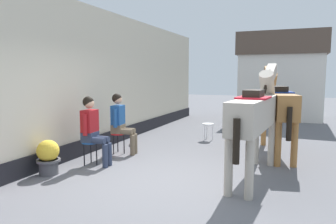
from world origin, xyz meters
The scene contains 10 objects.
ground_plane centered at (0.00, 3.00, 0.00)m, with size 40.00×40.00×0.00m, color slate.
pub_facade_wall centered at (-2.55, 1.50, 1.54)m, with size 0.34×14.00×3.40m.
distant_cottage centered at (1.40, 9.32, 1.80)m, with size 3.40×2.60×3.50m.
seated_visitor_near centered at (-1.70, 0.39, 0.78)m, with size 0.61×0.49×1.39m.
seated_visitor_far centered at (-1.67, 1.43, 0.78)m, with size 0.61×0.49×1.39m.
saddled_horse_near centered at (1.40, 0.86, 1.16)m, with size 0.62×3.00×2.06m.
saddled_horse_far centered at (1.65, 2.81, 1.16)m, with size 0.98×2.95×2.06m.
flower_planter_middle centered at (-2.10, -0.42, 0.33)m, with size 0.43×0.43×0.64m.
spare_stool_white centered at (-0.21, 3.70, 0.40)m, with size 0.32×0.32×0.46m.
satchel_bag centered at (-1.84, 2.39, 0.10)m, with size 0.28×0.12×0.20m, color brown.
Camera 1 is at (2.06, -4.82, 1.82)m, focal length 33.89 mm.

